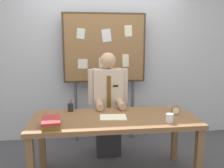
% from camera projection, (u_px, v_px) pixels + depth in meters
% --- Properties ---
extents(back_wall, '(6.40, 0.08, 2.70)m').
position_uv_depth(back_wall, '(103.00, 57.00, 3.88)').
color(back_wall, silver).
rests_on(back_wall, ground_plane).
extents(desk, '(1.86, 0.78, 0.75)m').
position_uv_depth(desk, '(114.00, 124.00, 2.70)').
color(desk, brown).
rests_on(desk, ground_plane).
extents(person, '(0.55, 0.56, 1.46)m').
position_uv_depth(person, '(108.00, 108.00, 3.32)').
color(person, '#2D2D33').
rests_on(person, ground_plane).
extents(bulletin_board, '(1.28, 0.09, 2.03)m').
position_uv_depth(bulletin_board, '(105.00, 50.00, 3.66)').
color(bulletin_board, '#4C3823').
rests_on(bulletin_board, ground_plane).
extents(book_stack, '(0.21, 0.30, 0.07)m').
position_uv_depth(book_stack, '(51.00, 122.00, 2.40)').
color(book_stack, olive).
rests_on(book_stack, desk).
extents(open_notebook, '(0.32, 0.23, 0.01)m').
position_uv_depth(open_notebook, '(113.00, 117.00, 2.67)').
color(open_notebook, '#F4EFCC').
rests_on(open_notebook, desk).
extents(desk_clock, '(0.10, 0.04, 0.10)m').
position_uv_depth(desk_clock, '(175.00, 111.00, 2.79)').
color(desk_clock, olive).
rests_on(desk_clock, desk).
extents(coffee_mug, '(0.08, 0.08, 0.10)m').
position_uv_depth(coffee_mug, '(170.00, 118.00, 2.51)').
color(coffee_mug, white).
rests_on(coffee_mug, desk).
extents(pen_holder, '(0.07, 0.07, 0.16)m').
position_uv_depth(pen_holder, '(70.00, 107.00, 2.92)').
color(pen_holder, '#262626').
rests_on(pen_holder, desk).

